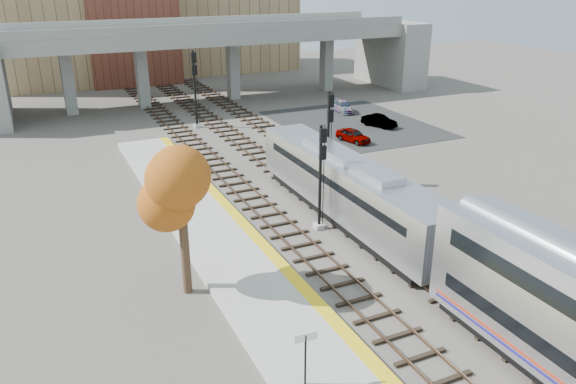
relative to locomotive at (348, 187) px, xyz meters
name	(u,v)px	position (x,y,z in m)	size (l,w,h in m)	color
ground	(402,278)	(-1.00, -7.38, -2.28)	(160.00, 160.00, 0.00)	#47423D
platform	(274,308)	(-8.25, -7.38, -2.10)	(4.50, 60.00, 0.35)	#9E9E99
yellow_strip	(310,295)	(-6.35, -7.38, -1.92)	(0.70, 60.00, 0.01)	yellow
tracks	(309,193)	(-0.07, 5.12, -2.20)	(10.70, 95.00, 0.25)	black
overpass	(216,52)	(3.92, 37.62, 3.53)	(54.00, 12.00, 9.50)	slate
buildings_far	(146,21)	(0.26, 59.19, 5.60)	(43.00, 21.00, 20.60)	#9E865B
parking_lot	(353,124)	(13.00, 20.62, -2.26)	(14.00, 18.00, 0.04)	black
locomotive	(348,187)	(0.00, 0.00, 0.00)	(3.02, 19.05, 4.10)	#A8AAB2
signal_mast_near	(321,181)	(-2.10, -0.32, 0.88)	(0.60, 0.64, 6.55)	#9E9E99
signal_mast_mid	(328,140)	(2.00, 6.17, 1.15)	(0.60, 0.64, 6.94)	#9E9E99
signal_mast_far	(195,89)	(-2.10, 26.04, 1.63)	(0.60, 0.64, 7.66)	#9E9E99
station_sign	(305,348)	(-9.35, -12.80, -0.30)	(0.90, 0.12, 2.27)	black
tree	(181,194)	(-11.44, -4.01, 2.96)	(3.60, 3.60, 7.05)	#382619
car_a	(353,135)	(9.52, 14.96, -1.62)	(1.45, 3.60, 1.23)	#99999E
car_b	(379,121)	(14.70, 18.45, -1.63)	(1.29, 3.69, 1.22)	#99999E
car_c	(343,107)	(14.66, 25.62, -1.65)	(1.66, 4.08, 1.18)	#99999E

